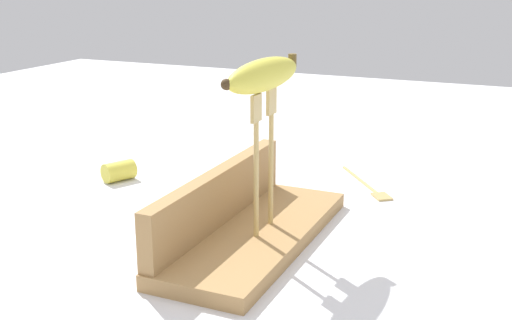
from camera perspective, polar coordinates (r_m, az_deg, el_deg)
The scene contains 7 objects.
ground_plane at distance 0.93m, azimuth 0.00°, elevation -7.23°, with size 3.00×3.00×0.00m, color silver.
wooden_board at distance 0.92m, azimuth 0.00°, elevation -6.61°, with size 0.39×0.14×0.02m, color #A87F4C.
board_backstop at distance 0.93m, azimuth -3.34°, elevation -3.20°, with size 0.38×0.02×0.08m, color #A87F4C.
fork_stand_center at distance 0.88m, azimuth 0.69°, elevation 0.95°, with size 0.08×0.01×0.20m.
banana_raised_center at distance 0.86m, azimuth 0.71°, elevation 7.46°, with size 0.19×0.05×0.04m.
fork_fallen_near at distance 1.17m, azimuth 9.89°, elevation -2.25°, with size 0.17×0.13×0.01m.
banana_chunk_near at distance 1.21m, azimuth -11.85°, elevation -0.94°, with size 0.07×0.06×0.04m.
Camera 1 is at (-0.78, -0.35, 0.37)m, focal length 45.75 mm.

